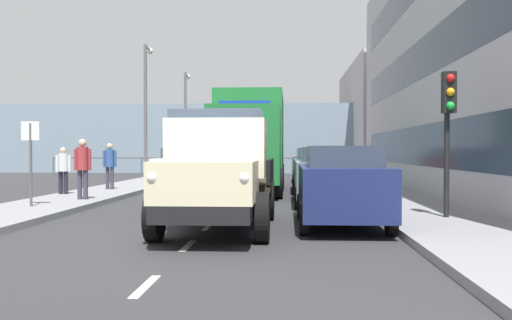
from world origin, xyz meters
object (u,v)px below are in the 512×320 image
Objects in this scene: car_silver_oppositeside_2 at (217,162)px; pedestrian_strolling at (110,162)px; pedestrian_by_lamp at (63,167)px; car_grey_kerbside_1 at (326,175)px; pedestrian_with_bag at (83,164)px; street_sign at (31,148)px; car_teal_kerbside_2 at (317,169)px; traffic_light_near at (448,112)px; lamp_post_promenade at (146,100)px; car_navy_kerbside_near at (341,185)px; car_maroon_kerbside_3 at (310,165)px; car_black_oppositeside_1 at (205,164)px; lamp_post_far at (186,113)px; car_white_oppositeside_0 at (184,167)px; lorry_cargo_green at (250,139)px; truck_vintage_cream at (218,173)px.

pedestrian_strolling is (2.26, 14.49, 0.29)m from car_silver_oppositeside_2.
car_silver_oppositeside_2 is 2.86× the size of pedestrian_by_lamp.
car_grey_kerbside_1 is 2.32× the size of pedestrian_with_bag.
car_grey_kerbside_1 is at bearing -163.40° from street_sign.
pedestrian_by_lamp is at bearing 21.51° from car_teal_kerbside_2.
traffic_light_near reaches higher than car_teal_kerbside_2.
lamp_post_promenade is (10.34, -13.78, 1.58)m from traffic_light_near.
car_navy_kerbside_near is 16.28m from car_maroon_kerbside_3.
car_black_oppositeside_1 is at bearing -16.60° from car_maroon_kerbside_3.
pedestrian_with_bag reaches higher than car_navy_kerbside_near.
lamp_post_far reaches higher than car_silver_oppositeside_2.
car_white_oppositeside_0 and car_silver_oppositeside_2 have the same top height.
street_sign is at bearing 81.74° from car_black_oppositeside_1.
lamp_post_far reaches higher than car_maroon_kerbside_3.
pedestrian_strolling reaches higher than car_teal_kerbside_2.
street_sign is at bearing 53.22° from lorry_cargo_green.
truck_vintage_cream is at bearing 15.12° from traffic_light_near.
car_navy_kerbside_near and car_white_oppositeside_0 have the same top height.
traffic_light_near is 10.52m from street_sign.
car_white_oppositeside_0 is at bearing -54.61° from traffic_light_near.
street_sign reaches higher than pedestrian_with_bag.
pedestrian_with_bag reaches higher than car_maroon_kerbside_3.
car_navy_kerbside_near is 0.60× the size of lamp_post_promenade.
truck_vintage_cream reaches higher than car_teal_kerbside_2.
traffic_light_near is at bearing 152.16° from pedestrian_by_lamp.
pedestrian_strolling is at bearing 7.73° from lorry_cargo_green.
car_maroon_kerbside_3 is at bearing -111.12° from lorry_cargo_green.
street_sign reaches higher than car_silver_oppositeside_2.
car_teal_kerbside_2 and car_maroon_kerbside_3 have the same top height.
traffic_light_near is (-8.06, 17.41, 1.58)m from car_black_oppositeside_1.
truck_vintage_cream is 3.55× the size of pedestrian_by_lamp.
pedestrian_by_lamp is (3.07, 11.53, 0.18)m from car_black_oppositeside_1.
lamp_post_far is at bearing -4.97° from car_silver_oppositeside_2.
lorry_cargo_green is at bearing 7.25° from car_teal_kerbside_2.
pedestrian_by_lamp reaches higher than car_navy_kerbside_near.
street_sign is (7.94, -2.41, 0.79)m from car_navy_kerbside_near.
traffic_light_near is at bearing 118.94° from lorry_cargo_green.
lamp_post_far is (5.16, -13.94, 1.95)m from lorry_cargo_green.
car_navy_kerbside_near is at bearing 103.69° from car_silver_oppositeside_2.
car_black_oppositeside_1 is at bearing -122.10° from lamp_post_promenade.
truck_vintage_cream reaches higher than car_black_oppositeside_1.
car_white_oppositeside_0 is at bearing 90.00° from car_black_oppositeside_1.
lamp_post_promenade is 9.16m from lamp_post_far.
lorry_cargo_green is 1.89× the size of car_black_oppositeside_1.
car_black_oppositeside_1 is at bearing -65.15° from traffic_light_near.
lamp_post_promenade is (2.27, -2.43, 3.15)m from car_white_oppositeside_0.
car_maroon_kerbside_3 is at bearing 137.01° from lamp_post_far.
pedestrian_strolling is at bearing 43.15° from car_maroon_kerbside_3.
car_black_oppositeside_1 is (5.68, -17.97, 0.00)m from car_navy_kerbside_near.
car_white_oppositeside_0 is 0.69× the size of lamp_post_promenade.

